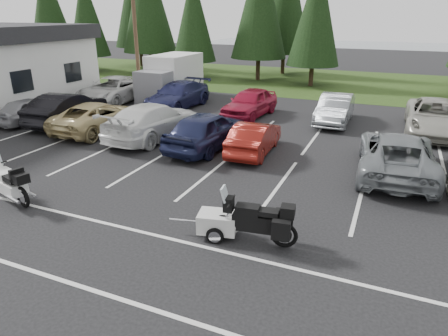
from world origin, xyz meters
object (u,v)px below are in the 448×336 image
car_near_2 (98,117)px  adventure_motorcycle (254,217)px  box_truck (168,78)px  car_near_3 (154,121)px  car_near_1 (67,109)px  car_far_1 (178,95)px  car_near_0 (32,110)px  car_near_5 (254,138)px  car_far_4 (436,117)px  cargo_trailer (218,224)px  car_near_6 (397,154)px  car_far_0 (113,90)px  car_far_2 (250,103)px  touring_motorcycle (7,178)px  car_far_3 (335,109)px  car_near_4 (207,130)px  utility_pole (135,27)px

car_near_2 → adventure_motorcycle: adventure_motorcycle is taller
box_truck → car_near_3: 9.25m
car_near_1 → car_far_1: (3.50, 5.73, -0.05)m
car_near_0 → car_near_5: car_near_0 is taller
car_far_4 → adventure_motorcycle: bearing=-110.4°
cargo_trailer → adventure_motorcycle: adventure_motorcycle is taller
car_near_6 → car_far_4: (1.65, 6.54, 0.03)m
car_far_0 → adventure_motorcycle: 19.17m
car_far_2 → car_far_4: 9.60m
car_near_5 → touring_motorcycle: touring_motorcycle is taller
car_near_0 → touring_motorcycle: (7.08, -7.47, 0.06)m
car_near_0 → car_near_5: size_ratio=1.00×
car_near_3 → car_far_3: 9.72m
car_far_0 → car_far_4: car_far_0 is taller
car_near_2 → car_far_4: bearing=-158.2°
box_truck → car_near_1: 8.10m
car_near_1 → car_near_5: (10.75, -0.56, -0.17)m
car_near_4 → cargo_trailer: size_ratio=3.30×
car_far_2 → cargo_trailer: bearing=-68.6°
car_near_1 → adventure_motorcycle: size_ratio=2.02×
car_near_5 → car_far_2: car_far_2 is taller
car_far_2 → touring_motorcycle: size_ratio=1.71×
car_near_6 → car_far_1: size_ratio=1.03×
car_far_2 → car_near_6: bearing=-32.7°
car_far_3 → adventure_motorcycle: adventure_motorcycle is taller
car_near_1 → touring_motorcycle: bearing=116.4°
car_far_2 → cargo_trailer: (3.70, -12.83, -0.45)m
car_near_0 → car_far_4: size_ratio=0.69×
box_truck → car_near_5: box_truck is taller
car_near_2 → car_near_5: car_near_2 is taller
car_near_0 → car_near_1: bearing=-162.2°
car_near_0 → adventure_motorcycle: bearing=159.1°
car_near_2 → cargo_trailer: size_ratio=3.54×
car_near_6 → car_far_4: bearing=-107.6°
car_near_2 → adventure_motorcycle: size_ratio=2.09×
car_near_6 → car_far_2: size_ratio=1.21×
cargo_trailer → car_near_5: bearing=88.7°
car_far_1 → utility_pole: bearing=159.6°
adventure_motorcycle → car_near_6: bearing=55.8°
car_near_4 → car_near_6: size_ratio=0.87×
car_near_2 → car_far_3: 12.43m
utility_pole → touring_motorcycle: 16.86m
car_near_1 → adventure_motorcycle: bearing=144.7°
box_truck → car_far_1: 3.05m
car_near_4 → car_far_4: bearing=-140.1°
car_near_0 → car_near_3: (7.64, 0.20, 0.14)m
car_near_5 → car_far_1: bearing=-44.1°
box_truck → car_near_6: (14.83, -8.73, -0.66)m
car_near_6 → car_far_3: (-3.23, 6.68, -0.03)m
car_near_1 → car_far_1: 6.72m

